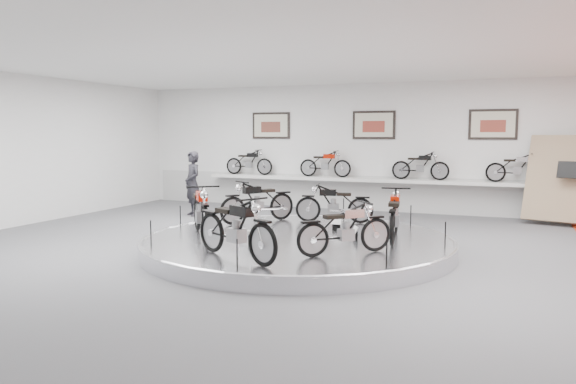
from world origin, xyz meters
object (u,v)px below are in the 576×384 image
at_px(shelf, 371,180).
at_px(bike_a, 394,215).
at_px(visitor, 193,184).
at_px(bike_f, 345,228).
at_px(bike_e, 236,227).
at_px(bike_d, 201,210).
at_px(bike_b, 334,203).
at_px(display_platform, 298,245).
at_px(bike_c, 258,201).

relative_size(shelf, bike_a, 6.31).
height_order(shelf, visitor, visitor).
relative_size(shelf, bike_f, 6.93).
bearing_deg(bike_a, bike_e, 133.58).
bearing_deg(bike_d, shelf, 127.70).
bearing_deg(bike_b, display_platform, 74.72).
bearing_deg(bike_e, display_platform, 110.30).
height_order(display_platform, bike_e, bike_e).
bearing_deg(shelf, bike_b, -88.35).
xyz_separation_m(bike_f, visitor, (-6.08, 4.83, 0.19)).
distance_m(display_platform, bike_c, 2.29).
bearing_deg(bike_b, visitor, -29.11).
bearing_deg(bike_b, bike_e, 72.89).
bearing_deg(display_platform, bike_e, -96.83).
xyz_separation_m(bike_b, bike_f, (1.23, -3.34, -0.00)).
distance_m(bike_f, visitor, 7.76).
distance_m(bike_d, visitor, 5.11).
relative_size(bike_c, visitor, 0.91).
bearing_deg(bike_e, bike_b, 112.02).
bearing_deg(visitor, bike_c, 1.49).
bearing_deg(bike_e, bike_f, 60.14).
xyz_separation_m(display_platform, bike_a, (1.90, 0.50, 0.66)).
bearing_deg(bike_a, bike_d, 98.43).
bearing_deg(bike_d, bike_b, 106.70).
height_order(display_platform, bike_a, bike_a).
relative_size(bike_a, bike_c, 1.00).
relative_size(display_platform, bike_d, 3.39).
xyz_separation_m(bike_a, bike_b, (-1.78, 1.64, -0.05)).
distance_m(bike_b, bike_d, 3.44).
bearing_deg(display_platform, bike_d, -161.60).
height_order(display_platform, shelf, shelf).
distance_m(bike_a, visitor, 7.32).
bearing_deg(bike_f, bike_c, 93.20).
bearing_deg(visitor, bike_f, -2.62).
xyz_separation_m(shelf, bike_a, (1.90, -5.90, -0.19)).
relative_size(display_platform, shelf, 0.58).
height_order(shelf, bike_c, bike_c).
distance_m(shelf, bike_f, 7.72).
bearing_deg(bike_f, bike_a, 27.85).
xyz_separation_m(display_platform, bike_d, (-1.91, -0.63, 0.70)).
xyz_separation_m(bike_d, visitor, (-2.81, 4.27, 0.10)).
bearing_deg(bike_f, bike_d, 125.81).
relative_size(bike_a, bike_d, 0.92).
xyz_separation_m(bike_c, bike_e, (1.33, -3.75, 0.04)).
relative_size(bike_a, bike_b, 1.10).
distance_m(shelf, visitor, 5.47).
bearing_deg(bike_b, bike_c, 8.40).
xyz_separation_m(bike_a, bike_f, (-0.54, -1.70, -0.05)).
height_order(shelf, bike_b, bike_b).
relative_size(bike_c, bike_d, 0.92).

